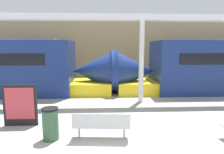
{
  "coord_description": "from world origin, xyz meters",
  "views": [
    {
      "loc": [
        -0.25,
        -5.05,
        2.72
      ],
      "look_at": [
        0.18,
        3.79,
        1.4
      ],
      "focal_mm": 32.0,
      "sensor_mm": 36.0,
      "label": 1
    }
  ],
  "objects": [
    {
      "name": "station_wall",
      "position": [
        0.0,
        10.6,
        2.5
      ],
      "size": [
        56.0,
        0.2,
        5.0
      ],
      "primitive_type": "cube",
      "color": "tan",
      "rests_on": "ground_plane"
    },
    {
      "name": "ground_plane",
      "position": [
        0.0,
        0.0,
        0.0
      ],
      "size": [
        60.0,
        60.0,
        0.0
      ],
      "primitive_type": "plane",
      "color": "#A8A093"
    },
    {
      "name": "trash_bin",
      "position": [
        -1.8,
        0.65,
        0.49
      ],
      "size": [
        0.49,
        0.49,
        0.97
      ],
      "color": "#2D5138",
      "rests_on": "ground_plane"
    },
    {
      "name": "poster_board",
      "position": [
        -3.11,
        1.78,
        0.74
      ],
      "size": [
        1.15,
        0.07,
        1.46
      ],
      "color": "black",
      "rests_on": "ground_plane"
    },
    {
      "name": "canopy_beam",
      "position": [
        1.67,
        4.7,
        4.13
      ],
      "size": [
        28.0,
        0.6,
        0.28
      ],
      "primitive_type": "cube",
      "color": "silver",
      "rests_on": "support_column_near"
    },
    {
      "name": "support_column_near",
      "position": [
        1.67,
        4.7,
        1.99
      ],
      "size": [
        0.25,
        0.25,
        3.99
      ],
      "primitive_type": "cylinder",
      "color": "silver",
      "rests_on": "ground_plane"
    },
    {
      "name": "bench_near",
      "position": [
        -0.29,
        0.55,
        0.49
      ],
      "size": [
        1.72,
        0.57,
        0.84
      ],
      "rotation": [
        0.0,
        0.0,
        -0.08
      ],
      "color": "#ADB2B7",
      "rests_on": "ground_plane"
    }
  ]
}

